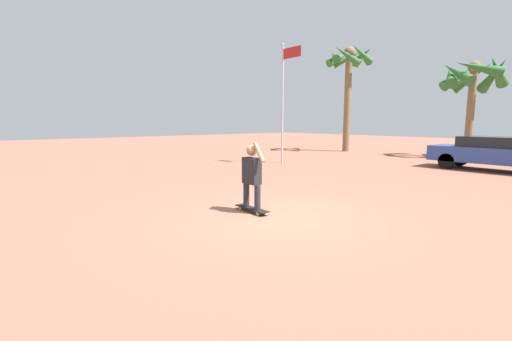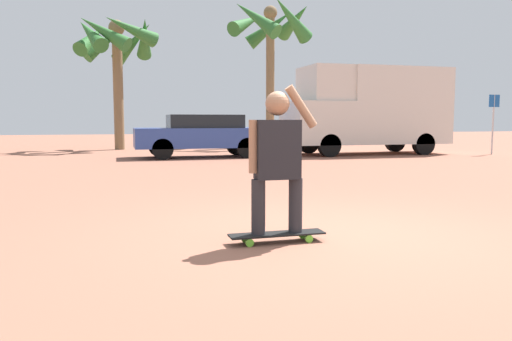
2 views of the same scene
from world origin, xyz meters
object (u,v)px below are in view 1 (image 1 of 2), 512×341
(skateboard, at_px, (252,209))
(parked_car_blue, at_px, (491,152))
(palm_tree_far_left, at_px, (348,68))
(flagpole, at_px, (284,95))
(person_skateboarder, at_px, (252,173))
(palm_tree_center_background, at_px, (472,78))

(skateboard, xyz_separation_m, parked_car_blue, (1.24, 11.76, 0.68))
(skateboard, relative_size, palm_tree_far_left, 0.14)
(skateboard, relative_size, parked_car_blue, 0.22)
(flagpole, bearing_deg, parked_car_blue, 33.31)
(palm_tree_far_left, xyz_separation_m, flagpole, (2.16, -8.06, -2.24))
(person_skateboarder, bearing_deg, palm_tree_far_left, 118.70)
(skateboard, relative_size, palm_tree_center_background, 0.18)
(parked_car_blue, relative_size, palm_tree_far_left, 0.63)
(parked_car_blue, height_order, palm_tree_far_left, palm_tree_far_left)
(person_skateboarder, relative_size, palm_tree_center_background, 0.27)
(person_skateboarder, xyz_separation_m, palm_tree_center_background, (-1.44, 17.02, 3.53))
(person_skateboarder, bearing_deg, skateboard, -0.00)
(skateboard, distance_m, flagpole, 9.77)
(skateboard, distance_m, palm_tree_far_left, 17.97)
(skateboard, bearing_deg, flagpole, 131.05)
(flagpole, bearing_deg, palm_tree_far_left, 105.02)
(parked_car_blue, distance_m, flagpole, 9.10)
(palm_tree_center_background, height_order, palm_tree_far_left, palm_tree_far_left)
(palm_tree_center_background, height_order, flagpole, flagpole)
(parked_car_blue, distance_m, palm_tree_far_left, 11.09)
(palm_tree_center_background, bearing_deg, parked_car_blue, -62.91)
(skateboard, xyz_separation_m, palm_tree_far_left, (-8.22, 15.02, 5.46))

